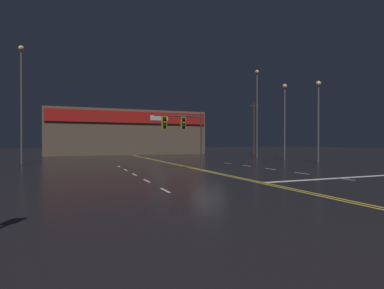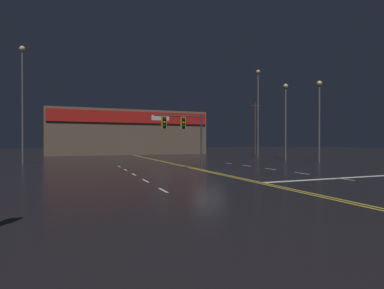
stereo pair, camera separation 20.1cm
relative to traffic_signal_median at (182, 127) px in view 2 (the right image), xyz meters
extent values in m
plane|color=black|center=(1.27, -2.40, -3.44)|extent=(200.00, 200.00, 0.00)
cube|color=gold|center=(1.12, -2.40, -3.43)|extent=(0.12, 60.00, 0.01)
cube|color=gold|center=(1.42, -2.40, -3.43)|extent=(0.12, 60.00, 0.01)
cube|color=silver|center=(-4.31, -9.60, -3.43)|extent=(0.12, 1.40, 0.01)
cube|color=silver|center=(-4.31, -6.00, -3.43)|extent=(0.12, 1.40, 0.01)
cube|color=silver|center=(-4.31, -2.40, -3.43)|extent=(0.12, 1.40, 0.01)
cube|color=silver|center=(-4.31, 1.20, -3.43)|extent=(0.12, 1.40, 0.01)
cube|color=silver|center=(-4.31, 4.80, -3.43)|extent=(0.12, 1.40, 0.01)
cube|color=silver|center=(6.85, -9.60, -3.43)|extent=(0.12, 1.40, 0.01)
cube|color=silver|center=(6.85, -6.00, -3.43)|extent=(0.12, 1.40, 0.01)
cube|color=silver|center=(6.85, -2.40, -3.43)|extent=(0.12, 1.40, 0.01)
cube|color=silver|center=(6.85, 1.20, -3.43)|extent=(0.12, 1.40, 0.01)
cube|color=silver|center=(6.85, 4.80, -3.43)|extent=(0.12, 1.40, 0.01)
cube|color=silver|center=(6.85, -9.14, -3.43)|extent=(10.71, 0.40, 0.01)
cylinder|color=#38383D|center=(1.73, 0.01, -1.16)|extent=(0.14, 0.14, 4.55)
cylinder|color=#38383D|center=(-0.27, 0.01, 0.86)|extent=(4.00, 0.10, 0.10)
cube|color=black|center=(0.13, 0.01, 0.32)|extent=(0.28, 0.24, 0.84)
cube|color=gold|center=(0.13, 0.01, 0.32)|extent=(0.42, 0.08, 0.99)
sphere|color=#500705|center=(0.13, -0.14, 0.58)|extent=(0.17, 0.17, 0.17)
sphere|color=orange|center=(0.13, -0.14, 0.32)|extent=(0.17, 0.17, 0.17)
sphere|color=#084513|center=(0.13, -0.14, 0.07)|extent=(0.17, 0.17, 0.17)
cube|color=black|center=(-1.47, 0.01, 0.32)|extent=(0.28, 0.24, 0.84)
cube|color=gold|center=(-1.47, 0.01, 0.32)|extent=(0.42, 0.08, 0.99)
sphere|color=#500705|center=(-1.47, -0.14, 0.58)|extent=(0.17, 0.17, 0.17)
sphere|color=orange|center=(-1.47, -0.14, 0.32)|extent=(0.17, 0.17, 0.17)
sphere|color=#084513|center=(-1.47, -0.14, 0.07)|extent=(0.17, 0.17, 0.17)
cylinder|color=#59595E|center=(-12.94, 11.73, 2.31)|extent=(0.20, 0.20, 11.49)
sphere|color=#F9D17A|center=(-12.94, 11.73, 8.22)|extent=(0.56, 0.56, 0.56)
cylinder|color=#59595E|center=(16.14, 7.24, 1.03)|extent=(0.20, 0.20, 8.93)
sphere|color=#F9D17A|center=(16.14, 7.24, 5.66)|extent=(0.56, 0.56, 0.56)
cylinder|color=#59595E|center=(16.01, 12.98, 2.52)|extent=(0.20, 0.20, 11.92)
sphere|color=#F9D17A|center=(16.01, 12.98, 8.65)|extent=(0.56, 0.56, 0.56)
cylinder|color=#59595E|center=(16.68, 2.36, 0.77)|extent=(0.20, 0.20, 8.41)
sphere|color=#F9D17A|center=(16.68, 2.36, 5.15)|extent=(0.56, 0.56, 0.56)
cube|color=brown|center=(1.27, 33.57, 0.49)|extent=(27.51, 10.00, 7.85)
cube|color=red|center=(1.27, 28.47, 3.04)|extent=(26.96, 0.20, 1.96)
cube|color=white|center=(6.09, 28.42, 3.04)|extent=(3.20, 0.16, 0.90)
cylinder|color=#4C3828|center=(24.37, 26.31, 1.47)|extent=(0.26, 0.26, 9.82)
cube|color=#4C3828|center=(24.37, 26.31, 5.78)|extent=(2.20, 0.12, 0.12)
camera|label=1|loc=(-8.26, -22.70, -1.24)|focal=28.00mm
camera|label=2|loc=(-8.08, -22.77, -1.24)|focal=28.00mm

